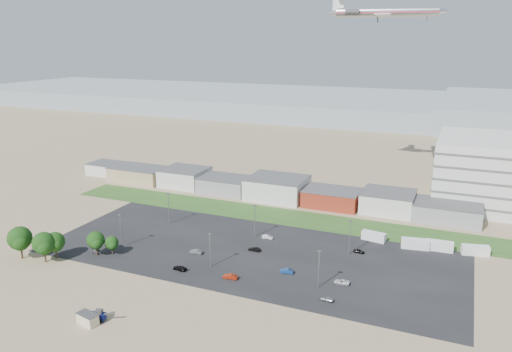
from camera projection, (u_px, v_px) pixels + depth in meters
The scene contains 33 objects.
ground at pixel (202, 278), 128.92m from camera, with size 700.00×700.00×0.00m, color #8B7458.
parking_lot at pixel (250, 252), 144.76m from camera, with size 120.00×50.00×0.01m, color black.
grass_strip at pixel (274, 215), 175.03m from camera, with size 160.00×16.00×0.02m, color #26531F.
hills_backdrop at pixel (442, 112), 391.96m from camera, with size 700.00×200.00×9.00m, color gray, non-canonical shape.
building_row at pixel (251, 185), 197.26m from camera, with size 170.00×20.00×8.00m, color silver, non-canonical shape.
portable_shed at pixel (88, 319), 107.75m from camera, with size 4.97×2.58×2.51m, color beige, non-canonical shape.
telehandler at pixel (96, 315), 109.15m from camera, with size 6.44×2.15×2.68m, color #0B1359, non-canonical shape.
box_trailer_a at pixel (374, 236), 152.58m from camera, with size 7.26×2.27×2.72m, color silver, non-canonical shape.
box_trailer_b at pixel (415, 244), 146.72m from camera, with size 7.97×2.49×2.99m, color silver, non-canonical shape.
box_trailer_c at pixel (439, 246), 145.37m from camera, with size 7.77×2.43×2.92m, color silver, non-canonical shape.
box_trailer_d at pixel (475, 250), 142.50m from camera, with size 7.52×2.35×2.82m, color silver, non-canonical shape.
tree_far_left at pixel (20, 241), 139.15m from camera, with size 7.13×7.13×10.69m, color black, non-canonical shape.
tree_left at pixel (44, 245), 137.00m from camera, with size 6.58×6.58×9.86m, color black, non-canonical shape.
tree_mid at pixel (55, 244), 139.34m from camera, with size 5.89×5.89×8.84m, color black, non-canonical shape.
tree_right at pixel (96, 242), 141.62m from camera, with size 5.38×5.38×8.07m, color black, non-canonical shape.
tree_near at pixel (112, 244), 142.32m from camera, with size 4.17×4.17×6.26m, color black, non-canonical shape.
lightpole_front_l at pixel (121, 231), 147.05m from camera, with size 1.19×0.50×10.12m, color slate, non-canonical shape.
lightpole_front_m at pixel (210, 250), 134.15m from camera, with size 1.13×0.47×9.62m, color slate, non-canonical shape.
lightpole_front_r at pixel (319, 269), 122.71m from camera, with size 1.16×0.49×9.90m, color slate, non-canonical shape.
lightpole_back_l at pixel (169, 208), 165.85m from camera, with size 1.24×0.52×10.52m, color slate, non-canonical shape.
lightpole_back_m at pixel (255, 221), 154.76m from camera, with size 1.22×0.51×10.37m, color slate, non-canonical shape.
lightpole_back_r at pixel (350, 238), 141.87m from camera, with size 1.20×0.50×10.24m, color slate, non-canonical shape.
airliner at pixel (387, 12), 196.68m from camera, with size 48.17×32.84×14.23m, color silver, non-canonical shape.
parked_car_0 at pixel (342, 282), 125.72m from camera, with size 1.85×4.00×1.11m, color silver.
parked_car_1 at pixel (287, 271), 131.49m from camera, with size 1.28×3.68×1.21m, color navy.
parked_car_2 at pixel (326, 299), 117.46m from camera, with size 1.36×3.37×1.15m, color #A5A5AA.
parked_car_3 at pixel (180, 268), 133.20m from camera, with size 1.64×4.05×1.17m, color black.
parked_car_4 at pixel (196, 252), 143.42m from camera, with size 1.33×3.82×1.26m, color #595B5E.
parked_car_7 at pixel (254, 249), 145.22m from camera, with size 1.26×3.62×1.19m, color black.
parked_car_8 at pixel (359, 251), 143.96m from camera, with size 1.30×3.22×1.10m, color black.
parked_car_10 at pixel (97, 251), 143.98m from camera, with size 1.54×3.79×1.10m, color #595B5E.
parked_car_11 at pixel (268, 237), 154.26m from camera, with size 1.21×3.48×1.15m, color silver.
parked_car_13 at pixel (230, 276), 128.37m from camera, with size 1.39×3.98×1.31m, color maroon.
Camera 1 is at (59.01, -102.36, 59.64)m, focal length 35.00 mm.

